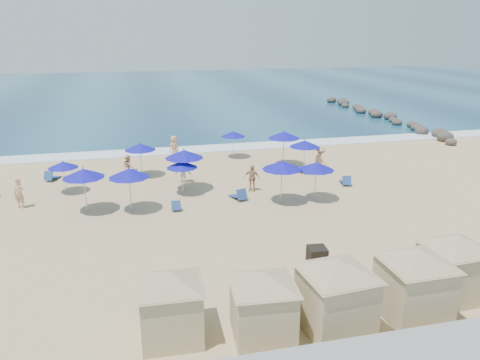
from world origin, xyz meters
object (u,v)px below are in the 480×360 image
Objects in this scene: cabana_3 at (415,275)px; umbrella_7 at (184,154)px; umbrella_12 at (284,135)px; beachgoer_5 at (183,170)px; cabana_1 at (263,296)px; beachgoer_1 at (129,167)px; rock_jetty at (381,115)px; umbrella_8 at (282,165)px; umbrella_9 at (233,134)px; beachgoer_2 at (252,178)px; beachgoer_4 at (174,148)px; beachgoer_3 at (320,160)px; umbrella_10 at (305,144)px; umbrella_3 at (83,173)px; umbrella_6 at (129,173)px; trash_bin at (317,256)px; umbrella_4 at (140,147)px; cabana_4 at (455,258)px; umbrella_5 at (182,164)px; beachgoer_0 at (19,193)px; cabana_0 at (170,297)px; umbrella_2 at (63,165)px; cabana_2 at (337,286)px.

cabana_3 reaches higher than umbrella_7.
umbrella_12 is 1.63× the size of beachgoer_5.
beachgoer_1 is (-3.97, 18.45, -0.67)m from cabana_1.
umbrella_8 is at bearing -130.31° from rock_jetty.
umbrella_7 is at bearing -123.70° from umbrella_9.
umbrella_8 reaches higher than beachgoer_2.
umbrella_7 is 7.69m from beachgoer_4.
cabana_1 is at bearing -177.37° from beachgoer_1.
cabana_1 is at bearing 140.06° from beachgoer_3.
beachgoer_5 is at bearing -178.60° from umbrella_10.
umbrella_9 is at bearing 42.03° from umbrella_3.
umbrella_6 reaches higher than beachgoer_3.
beachgoer_5 is (-0.05, -5.91, -0.11)m from beachgoer_4.
trash_bin is 0.28× the size of umbrella_7.
cabana_1 is 2.47× the size of beachgoer_2.
umbrella_4 is at bearing 22.02° from beachgoer_4.
beachgoer_4 is at bearing 71.49° from umbrella_6.
rock_jetty is 11.06× the size of umbrella_10.
cabana_3 reaches higher than umbrella_9.
umbrella_4 is 1.46× the size of beachgoer_5.
beachgoer_3 is at bearing 61.56° from cabana_1.
cabana_4 is (3.90, -3.55, 1.18)m from trash_bin.
umbrella_8 reaches higher than cabana_1.
umbrella_6 is at bearing -129.26° from umbrella_9.
umbrella_5 is at bearing 53.64° from beachgoer_4.
cabana_3 is at bearing -118.20° from rock_jetty.
umbrella_5 is at bearing -150.81° from beachgoer_1.
beachgoer_0 is (-9.16, -0.18, -1.02)m from umbrella_5.
cabana_0 is 10.43m from cabana_4.
umbrella_4 reaches higher than beachgoer_0.
umbrella_3 reaches higher than beachgoer_2.
umbrella_9 is (10.39, 9.36, -0.35)m from umbrella_3.
umbrella_8 is 7.82m from umbrella_12.
cabana_0 is at bearing -82.30° from beachgoer_2.
umbrella_5 is 1.32× the size of beachgoer_1.
umbrella_8 is (5.12, -3.49, -0.09)m from umbrella_7.
umbrella_2 is 5.62m from umbrella_6.
cabana_4 is at bearing -88.69° from umbrella_12.
umbrella_2 is 9.69m from beachgoer_4.
umbrella_9 is 7.43m from beachgoer_3.
umbrella_8 is 10.94m from beachgoer_1.
cabana_4 is at bearing 0.13° from cabana_0.
cabana_2 is 1.89× the size of umbrella_4.
cabana_0 is 1.92× the size of umbrella_9.
beachgoer_3 reaches higher than beachgoer_5.
trash_bin is 11.33m from umbrella_5.
trash_bin is 0.41× the size of beachgoer_3.
umbrella_7 is at bearing -167.80° from umbrella_10.
umbrella_8 is (10.84, -1.11, 0.03)m from umbrella_3.
umbrella_4 is 6.50m from umbrella_6.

